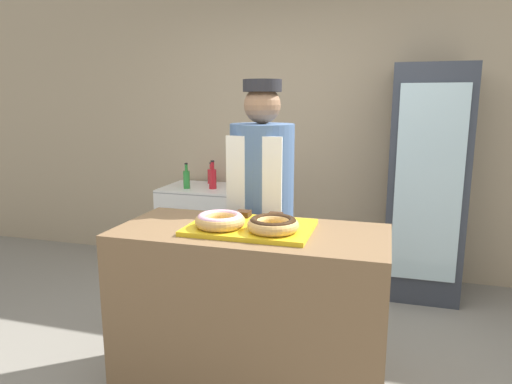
# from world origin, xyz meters

# --- Properties ---
(wall_back) EXTENTS (8.00, 0.06, 2.70)m
(wall_back) POSITION_xyz_m (0.00, 2.13, 1.35)
(wall_back) COLOR tan
(wall_back) RESTS_ON ground_plane
(display_counter) EXTENTS (1.41, 0.64, 0.97)m
(display_counter) POSITION_xyz_m (0.00, 0.00, 0.49)
(display_counter) COLOR brown
(display_counter) RESTS_ON ground_plane
(serving_tray) EXTENTS (0.64, 0.44, 0.02)m
(serving_tray) POSITION_xyz_m (0.00, 0.00, 0.98)
(serving_tray) COLOR yellow
(serving_tray) RESTS_ON display_counter
(donut_light_glaze) EXTENTS (0.26, 0.26, 0.07)m
(donut_light_glaze) POSITION_xyz_m (-0.14, -0.08, 1.03)
(donut_light_glaze) COLOR tan
(donut_light_glaze) RESTS_ON serving_tray
(donut_chocolate_glaze) EXTENTS (0.26, 0.26, 0.07)m
(donut_chocolate_glaze) POSITION_xyz_m (0.14, -0.08, 1.03)
(donut_chocolate_glaze) COLOR tan
(donut_chocolate_glaze) RESTS_ON serving_tray
(brownie_back_left) EXTENTS (0.07, 0.07, 0.03)m
(brownie_back_left) POSITION_xyz_m (-0.09, 0.16, 1.01)
(brownie_back_left) COLOR #382111
(brownie_back_left) RESTS_ON serving_tray
(brownie_back_right) EXTENTS (0.07, 0.07, 0.03)m
(brownie_back_right) POSITION_xyz_m (0.09, 0.16, 1.01)
(brownie_back_right) COLOR #382111
(brownie_back_right) RESTS_ON serving_tray
(baker_person) EXTENTS (0.41, 0.41, 1.75)m
(baker_person) POSITION_xyz_m (-0.10, 0.59, 0.92)
(baker_person) COLOR #4C4C51
(baker_person) RESTS_ON ground_plane
(beverage_fridge) EXTENTS (0.60, 0.59, 1.91)m
(beverage_fridge) POSITION_xyz_m (0.97, 1.77, 0.96)
(beverage_fridge) COLOR #333842
(beverage_fridge) RESTS_ON ground_plane
(chest_freezer) EXTENTS (0.92, 0.60, 0.82)m
(chest_freezer) POSITION_xyz_m (-0.92, 1.77, 0.41)
(chest_freezer) COLOR white
(chest_freezer) RESTS_ON ground_plane
(bottle_red) EXTENTS (0.08, 0.08, 0.21)m
(bottle_red) POSITION_xyz_m (-1.00, 1.97, 0.90)
(bottle_red) COLOR red
(bottle_red) RESTS_ON chest_freezer
(bottle_green) EXTENTS (0.06, 0.06, 0.24)m
(bottle_green) POSITION_xyz_m (-1.13, 1.66, 0.91)
(bottle_green) COLOR #2D8C38
(bottle_green) RESTS_ON chest_freezer
(bottle_red_b) EXTENTS (0.07, 0.07, 0.26)m
(bottle_red_b) POSITION_xyz_m (-0.89, 1.71, 0.92)
(bottle_red_b) COLOR red
(bottle_red_b) RESTS_ON chest_freezer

